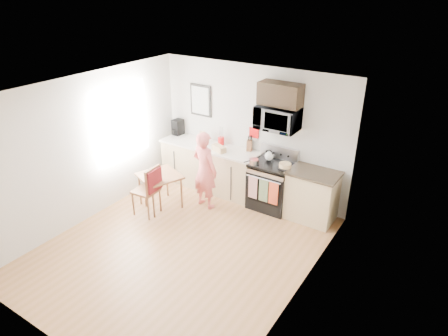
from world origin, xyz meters
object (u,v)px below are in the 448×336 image
Objects in this scene: person at (205,170)px; chair at (151,185)px; cake at (285,166)px; range at (271,186)px; microwave at (278,118)px; dining_table at (160,179)px.

person reaches higher than chair.
person is 1.49m from cake.
cake is at bearing -147.93° from person.
range is 4.37× the size of cake.
microwave is at bearing 147.88° from cake.
chair is (-1.68, -1.57, -1.12)m from microwave.
cake is at bearing -14.28° from range.
dining_table is 3.02× the size of cake.
person is 5.70× the size of cake.
chair is at bearing -74.10° from dining_table.
chair is at bearing 62.29° from person.
chair reaches higher than dining_table.
microwave reaches higher than cake.
range is at bearing -89.94° from microwave.
range is 0.60m from cake.
cake reaches higher than chair.
microwave is (-0.00, 0.10, 1.32)m from range.
person is at bearing -156.89° from cake.
dining_table is (-1.78, -1.13, 0.15)m from range.
person is 1.54× the size of chair.
microwave is 0.86m from cake.
microwave reaches higher than person.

